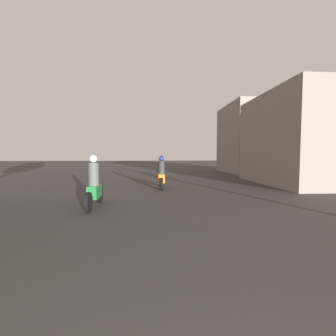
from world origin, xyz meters
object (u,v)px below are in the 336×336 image
at_px(building_right_far, 249,139).
at_px(motorcycle_silver, 161,168).
at_px(building_right_near, 310,139).
at_px(motorcycle_orange, 161,175).
at_px(motorcycle_green, 94,186).

bearing_deg(building_right_far, motorcycle_silver, -154.20).
xyz_separation_m(motorcycle_silver, building_right_near, (8.23, -4.19, 1.88)).
relative_size(motorcycle_orange, building_right_near, 0.29).
height_order(motorcycle_green, building_right_near, building_right_near).
relative_size(motorcycle_orange, motorcycle_silver, 0.91).
bearing_deg(motorcycle_green, building_right_near, 18.87).
relative_size(motorcycle_green, building_right_far, 0.32).
relative_size(motorcycle_orange, building_right_far, 0.31).
bearing_deg(motorcycle_green, motorcycle_orange, 53.28).
distance_m(motorcycle_green, motorcycle_orange, 4.46).
distance_m(motorcycle_silver, building_right_near, 9.42).
height_order(building_right_near, building_right_far, building_right_far).
xyz_separation_m(motorcycle_orange, building_right_far, (8.61, 9.39, 2.47)).
height_order(motorcycle_orange, building_right_far, building_right_far).
xyz_separation_m(motorcycle_orange, motorcycle_silver, (0.24, 5.34, 0.01)).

